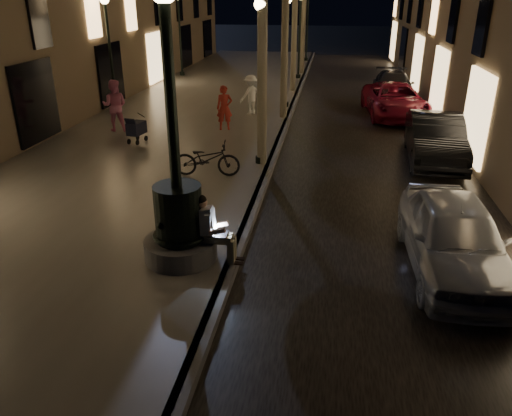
% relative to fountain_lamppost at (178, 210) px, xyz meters
% --- Properties ---
extents(ground, '(120.00, 120.00, 0.00)m').
position_rel_fountain_lamppost_xyz_m(ground, '(1.00, 13.00, -1.21)').
color(ground, black).
rests_on(ground, ground).
extents(cobble_lane, '(6.00, 45.00, 0.02)m').
position_rel_fountain_lamppost_xyz_m(cobble_lane, '(4.00, 13.00, -1.20)').
color(cobble_lane, black).
rests_on(cobble_lane, ground).
extents(promenade, '(8.00, 45.00, 0.20)m').
position_rel_fountain_lamppost_xyz_m(promenade, '(-3.00, 13.00, -1.11)').
color(promenade, slate).
rests_on(promenade, ground).
extents(curb_strip, '(0.25, 45.00, 0.20)m').
position_rel_fountain_lamppost_xyz_m(curb_strip, '(1.00, 13.00, -1.11)').
color(curb_strip, '#59595B').
rests_on(curb_strip, ground).
extents(fountain_lamppost, '(1.40, 1.40, 5.21)m').
position_rel_fountain_lamppost_xyz_m(fountain_lamppost, '(0.00, 0.00, 0.00)').
color(fountain_lamppost, '#59595B').
rests_on(fountain_lamppost, promenade).
extents(seated_man_laptop, '(0.97, 0.33, 1.34)m').
position_rel_fountain_lamppost_xyz_m(seated_man_laptop, '(0.61, 0.00, -0.30)').
color(seated_man_laptop, gray).
rests_on(seated_man_laptop, promenade).
extents(lamp_curb_a, '(0.36, 0.36, 4.81)m').
position_rel_fountain_lamppost_xyz_m(lamp_curb_a, '(0.70, 6.00, 2.02)').
color(lamp_curb_a, black).
rests_on(lamp_curb_a, promenade).
extents(lamp_curb_b, '(0.36, 0.36, 4.81)m').
position_rel_fountain_lamppost_xyz_m(lamp_curb_b, '(0.70, 14.00, 2.02)').
color(lamp_curb_b, black).
rests_on(lamp_curb_b, promenade).
extents(lamp_curb_c, '(0.36, 0.36, 4.81)m').
position_rel_fountain_lamppost_xyz_m(lamp_curb_c, '(0.70, 22.00, 2.02)').
color(lamp_curb_c, black).
rests_on(lamp_curb_c, promenade).
extents(lamp_curb_d, '(0.36, 0.36, 4.81)m').
position_rel_fountain_lamppost_xyz_m(lamp_curb_d, '(0.70, 30.00, 2.02)').
color(lamp_curb_d, black).
rests_on(lamp_curb_d, promenade).
extents(lamp_left_b, '(0.36, 0.36, 4.81)m').
position_rel_fountain_lamppost_xyz_m(lamp_left_b, '(-6.40, 12.00, 2.02)').
color(lamp_left_b, black).
rests_on(lamp_left_b, promenade).
extents(lamp_left_c, '(0.36, 0.36, 4.81)m').
position_rel_fountain_lamppost_xyz_m(lamp_left_c, '(-6.40, 22.00, 2.02)').
color(lamp_left_c, black).
rests_on(lamp_left_c, promenade).
extents(stroller, '(0.53, 0.99, 1.00)m').
position_rel_fountain_lamppost_xyz_m(stroller, '(-3.76, 7.51, -0.51)').
color(stroller, black).
rests_on(stroller, promenade).
extents(car_front, '(1.79, 4.23, 1.43)m').
position_rel_fountain_lamppost_xyz_m(car_front, '(5.17, 0.66, -0.50)').
color(car_front, '#AAADB2').
rests_on(car_front, ground).
extents(car_second, '(1.79, 4.51, 1.46)m').
position_rel_fountain_lamppost_xyz_m(car_second, '(6.00, 7.55, -0.48)').
color(car_second, black).
rests_on(car_second, ground).
extents(car_third, '(2.69, 5.11, 1.37)m').
position_rel_fountain_lamppost_xyz_m(car_third, '(5.39, 13.67, -0.53)').
color(car_third, maroon).
rests_on(car_third, ground).
extents(car_rear, '(1.96, 4.59, 1.32)m').
position_rel_fountain_lamppost_xyz_m(car_rear, '(5.71, 17.36, -0.55)').
color(car_rear, '#28282D').
rests_on(car_rear, ground).
extents(pedestrian_red, '(0.67, 0.53, 1.62)m').
position_rel_fountain_lamppost_xyz_m(pedestrian_red, '(-1.16, 9.69, -0.20)').
color(pedestrian_red, '#B52F24').
rests_on(pedestrian_red, promenade).
extents(pedestrian_pink, '(0.99, 0.83, 1.86)m').
position_rel_fountain_lamppost_xyz_m(pedestrian_pink, '(-5.08, 8.95, -0.08)').
color(pedestrian_pink, pink).
rests_on(pedestrian_pink, promenade).
extents(pedestrian_white, '(1.16, 1.16, 1.61)m').
position_rel_fountain_lamppost_xyz_m(pedestrian_white, '(-0.60, 12.35, -0.21)').
color(pedestrian_white, white).
rests_on(pedestrian_white, promenade).
extents(bicycle, '(1.90, 0.81, 0.97)m').
position_rel_fountain_lamppost_xyz_m(bicycle, '(-0.61, 4.66, -0.53)').
color(bicycle, black).
rests_on(bicycle, promenade).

